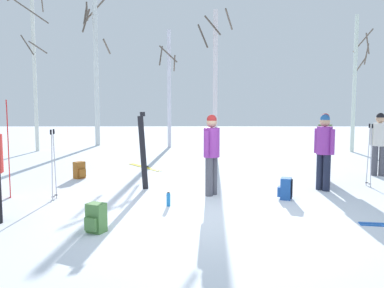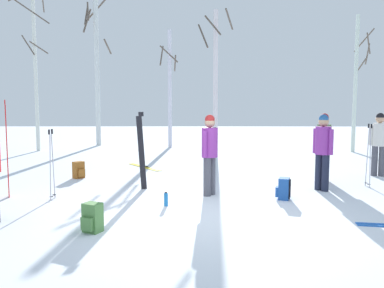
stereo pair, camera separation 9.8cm
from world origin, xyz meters
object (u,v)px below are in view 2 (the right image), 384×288
ski_pair_lying_1 (144,167)px  birch_tree_3 (170,87)px  birch_tree_4 (215,79)px  ski_pair_planted_1 (7,150)px  person_1 (379,140)px  ski_poles_1 (369,153)px  birch_tree_1 (35,66)px  backpack_0 (79,170)px  birch_tree_2 (97,68)px  birch_tree_5 (356,81)px  person_4 (323,147)px  backpack_1 (284,189)px  backpack_2 (92,218)px  person_0 (324,143)px  person_2 (210,149)px  water_bottle_0 (166,199)px  ski_pair_planted_0 (141,151)px  ski_poles_0 (52,162)px

ski_pair_lying_1 → birch_tree_3: 6.61m
birch_tree_4 → ski_pair_planted_1: bearing=-122.2°
person_1 → ski_pair_planted_1: 9.21m
ski_poles_1 → birch_tree_1: size_ratio=0.22×
ski_poles_1 → backpack_0: bearing=171.9°
birch_tree_2 → ski_poles_1: bearing=-47.6°
birch_tree_1 → birch_tree_2: 3.12m
birch_tree_4 → birch_tree_5: size_ratio=1.00×
backpack_0 → birch_tree_1: size_ratio=0.06×
person_4 → ski_poles_1: 1.31m
person_4 → birch_tree_4: birch_tree_4 is taller
backpack_1 → birch_tree_2: birch_tree_2 is taller
ski_pair_planted_1 → backpack_2: ski_pair_planted_1 is taller
person_0 → person_2: 3.34m
person_0 → ski_pair_lying_1: person_0 is taller
ski_pair_planted_1 → backpack_1: (5.66, -0.10, -0.79)m
ski_poles_1 → birch_tree_4: bearing=117.7°
backpack_1 → water_bottle_0: bearing=-167.0°
ski_pair_planted_1 → backpack_1: size_ratio=4.59×
ski_poles_1 → backpack_2: ski_poles_1 is taller
person_2 → person_4: 2.59m
ski_pair_planted_0 → backpack_1: bearing=-17.3°
backpack_0 → birch_tree_3: (1.91, 7.80, 2.56)m
person_2 → ski_pair_lying_1: 4.30m
birch_tree_3 → person_4: bearing=-66.5°
person_1 → birch_tree_4: 6.69m
ski_poles_1 → birch_tree_2: bearing=132.4°
person_2 → ski_poles_0: 3.24m
ski_pair_lying_1 → backpack_1: bearing=-50.5°
ski_poles_0 → birch_tree_2: birch_tree_2 is taller
person_2 → water_bottle_0: person_2 is taller
birch_tree_4 → ski_pair_lying_1: bearing=-125.0°
person_4 → backpack_2: size_ratio=3.90×
person_4 → ski_pair_lying_1: size_ratio=1.11×
person_0 → birch_tree_1: birch_tree_1 is taller
ski_pair_planted_0 → backpack_1: 3.23m
person_1 → backpack_0: 8.10m
ski_pair_planted_0 → ski_pair_lying_1: bearing=96.6°
water_bottle_0 → ski_poles_0: bearing=167.4°
person_0 → ski_pair_planted_0: size_ratio=0.97×
birch_tree_3 → backpack_0: bearing=-103.7°
ski_pair_planted_1 → ski_poles_1: (7.94, 1.17, -0.21)m
birch_tree_3 → birch_tree_4: (1.97, -2.58, 0.18)m
backpack_0 → backpack_2: same height
birch_tree_1 → birch_tree_5: birch_tree_1 is taller
person_2 → birch_tree_3: bearing=98.6°
person_2 → water_bottle_0: (-0.86, -0.91, -0.85)m
ski_poles_1 → birch_tree_2: size_ratio=0.21×
person_2 → ski_pair_planted_1: bearing=-176.4°
backpack_2 → ski_poles_1: bearing=30.6°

